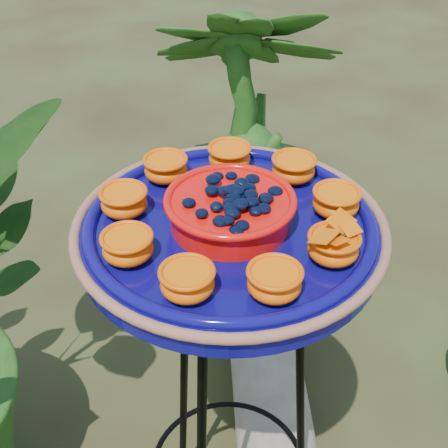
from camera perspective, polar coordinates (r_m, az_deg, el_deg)
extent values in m
torus|color=black|center=(1.01, 0.54, -2.53)|extent=(0.32, 0.32, 0.02)
cylinder|color=black|center=(1.43, -3.68, -14.18)|extent=(0.04, 0.09, 0.94)
cylinder|color=black|center=(1.38, 7.00, -17.05)|extent=(0.08, 0.07, 0.94)
cylinder|color=#0B075C|center=(0.99, 0.55, -1.01)|extent=(0.57, 0.57, 0.04)
torus|color=#9C6A46|center=(0.98, 0.55, -0.12)|extent=(0.50, 0.50, 0.02)
torus|color=#0B075C|center=(0.98, 0.56, 0.08)|extent=(0.46, 0.46, 0.02)
cylinder|color=red|center=(0.97, 0.56, 1.09)|extent=(0.22, 0.22, 0.05)
torus|color=red|center=(0.95, 0.57, 2.24)|extent=(0.21, 0.21, 0.01)
ellipsoid|color=black|center=(0.95, 0.57, 2.56)|extent=(0.17, 0.17, 0.03)
ellipsoid|color=#FF5202|center=(1.09, 6.37, 4.88)|extent=(0.07, 0.07, 0.04)
cylinder|color=orange|center=(1.08, 6.43, 5.72)|extent=(0.07, 0.07, 0.01)
ellipsoid|color=#FF5202|center=(1.11, 0.51, 5.99)|extent=(0.07, 0.07, 0.04)
cylinder|color=orange|center=(1.10, 0.51, 6.83)|extent=(0.07, 0.07, 0.01)
ellipsoid|color=#FF5202|center=(1.08, -5.34, 4.90)|extent=(0.07, 0.07, 0.04)
cylinder|color=orange|center=(1.07, -5.39, 5.75)|extent=(0.07, 0.07, 0.01)
ellipsoid|color=#FF5202|center=(1.01, -9.11, 1.85)|extent=(0.07, 0.07, 0.04)
cylinder|color=orange|center=(1.00, -9.21, 2.73)|extent=(0.07, 0.07, 0.01)
ellipsoid|color=#FF5202|center=(0.91, -8.78, -2.27)|extent=(0.07, 0.07, 0.04)
cylinder|color=orange|center=(0.90, -8.89, -1.35)|extent=(0.07, 0.07, 0.01)
ellipsoid|color=#FF5202|center=(0.85, -3.37, -5.50)|extent=(0.07, 0.07, 0.04)
cylinder|color=orange|center=(0.83, -3.42, -4.54)|extent=(0.07, 0.07, 0.01)
ellipsoid|color=#FF5202|center=(0.85, 4.62, -5.50)|extent=(0.07, 0.07, 0.04)
cylinder|color=orange|center=(0.83, 4.68, -4.55)|extent=(0.07, 0.07, 0.01)
ellipsoid|color=#FF5202|center=(0.91, 9.94, -2.28)|extent=(0.07, 0.07, 0.04)
cylinder|color=orange|center=(0.90, 10.06, -1.36)|extent=(0.07, 0.07, 0.01)
ellipsoid|color=#FF5202|center=(1.01, 10.18, 1.82)|extent=(0.07, 0.07, 0.04)
cylinder|color=orange|center=(1.00, 10.30, 2.70)|extent=(0.07, 0.07, 0.01)
cylinder|color=black|center=(0.90, 10.13, -0.83)|extent=(0.01, 0.03, 0.00)
cube|color=orange|center=(0.88, 9.18, -1.12)|extent=(0.04, 0.03, 0.01)
cube|color=orange|center=(0.91, 10.68, 0.29)|extent=(0.04, 0.03, 0.01)
cylinder|color=tan|center=(1.87, 4.24, -15.37)|extent=(0.62, 0.58, 0.21)
imported|color=#1C4512|center=(2.11, 2.38, 6.73)|extent=(0.83, 0.83, 1.06)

